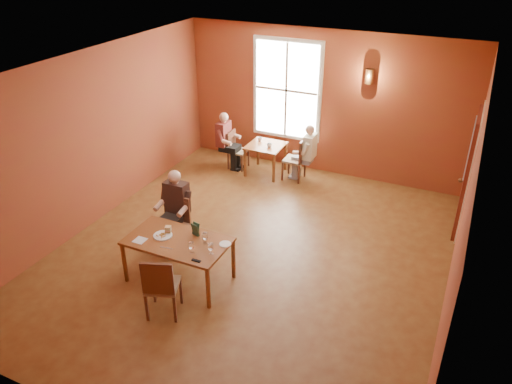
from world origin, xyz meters
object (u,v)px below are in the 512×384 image
at_px(diner_main, 172,217).
at_px(diner_maroon, 237,142).
at_px(chair_diner_white, 294,159).
at_px(diner_white, 296,153).
at_px(chair_diner_maroon, 238,150).
at_px(second_table, 266,159).
at_px(main_table, 179,260).
at_px(chair_diner_main, 174,226).
at_px(chair_empty, 163,284).

xyz_separation_m(diner_main, diner_maroon, (-0.50, 3.28, -0.03)).
bearing_deg(chair_diner_white, diner_white, -90.00).
distance_m(diner_white, diner_maroon, 1.36).
bearing_deg(diner_white, chair_diner_maroon, 90.00).
distance_m(second_table, chair_diner_white, 0.66).
height_order(main_table, diner_main, diner_main).
xyz_separation_m(diner_main, chair_diner_white, (0.83, 3.28, -0.18)).
xyz_separation_m(chair_diner_main, diner_maroon, (-0.50, 3.25, 0.16)).
bearing_deg(diner_maroon, chair_diner_main, 8.71).
distance_m(second_table, diner_white, 0.73).
distance_m(chair_diner_main, diner_white, 3.37).
height_order(chair_empty, second_table, chair_empty).
relative_size(chair_diner_main, chair_diner_maroon, 1.08).
bearing_deg(chair_diner_maroon, diner_white, 90.00).
height_order(second_table, diner_white, diner_white).
xyz_separation_m(main_table, diner_main, (-0.50, 0.62, 0.28)).
bearing_deg(chair_empty, chair_diner_main, 96.81).
relative_size(diner_main, diner_maroon, 1.05).
distance_m(main_table, chair_diner_maroon, 4.02).
bearing_deg(main_table, chair_diner_white, 85.13).
distance_m(second_table, diner_maroon, 0.74).
relative_size(main_table, second_table, 2.03).
bearing_deg(second_table, diner_white, 0.00).
bearing_deg(chair_diner_white, diner_main, 165.76).
bearing_deg(second_table, diner_maroon, 180.00).
relative_size(chair_diner_white, chair_diner_maroon, 1.10).
xyz_separation_m(diner_main, second_table, (0.18, 3.28, -0.31)).
height_order(chair_diner_white, diner_white, diner_white).
bearing_deg(chair_diner_maroon, chair_diner_main, 8.19).
relative_size(chair_diner_main, diner_white, 0.77).
bearing_deg(chair_diner_main, diner_white, -104.86).
distance_m(diner_main, chair_empty, 1.51).
xyz_separation_m(diner_white, diner_maroon, (-1.36, 0.00, 0.02)).
distance_m(chair_diner_maroon, diner_maroon, 0.19).
relative_size(chair_empty, chair_diner_white, 1.05).
relative_size(diner_main, diner_white, 1.09).
bearing_deg(second_table, chair_diner_white, 0.00).
bearing_deg(main_table, diner_maroon, 104.35).
distance_m(chair_diner_main, chair_diner_white, 3.36).
xyz_separation_m(diner_main, chair_diner_maroon, (-0.47, 3.28, -0.22)).
bearing_deg(chair_empty, diner_maroon, 84.11).
xyz_separation_m(second_table, diner_maroon, (-0.68, 0.00, 0.28)).
xyz_separation_m(main_table, chair_empty, (0.20, -0.71, 0.13)).
distance_m(diner_main, diner_white, 3.39).
relative_size(chair_empty, diner_maroon, 0.79).
height_order(diner_main, second_table, diner_main).
bearing_deg(diner_maroon, main_table, 14.35).
bearing_deg(chair_diner_white, diner_maroon, 90.00).
distance_m(second_table, chair_diner_maroon, 0.66).
bearing_deg(diner_main, main_table, 128.88).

